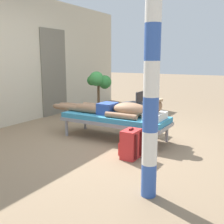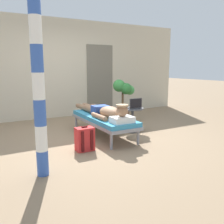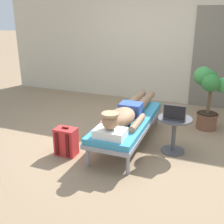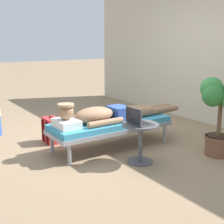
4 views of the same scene
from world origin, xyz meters
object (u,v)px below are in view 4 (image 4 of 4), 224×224
potted_plant (218,110)px  lounge_chair (111,125)px  backpack (52,130)px  side_table (140,136)px  person_reclining (108,114)px  laptop (137,120)px

potted_plant → lounge_chair: bearing=-137.1°
lounge_chair → backpack: size_ratio=4.38×
side_table → backpack: side_table is taller
person_reclining → backpack: size_ratio=5.12×
lounge_chair → backpack: backpack is taller
laptop → side_table: bearing=90.0°
side_table → person_reclining: bearing=-176.6°
person_reclining → laptop: bearing=-0.8°
lounge_chair → backpack: (-0.70, -0.65, -0.15)m
lounge_chair → potted_plant: size_ratio=1.71×
lounge_chair → potted_plant: bearing=42.9°
lounge_chair → person_reclining: size_ratio=0.86×
lounge_chair → potted_plant: potted_plant is taller
person_reclining → side_table: (0.70, 0.04, -0.16)m
laptop → potted_plant: (0.39, 1.08, 0.06)m
lounge_chair → laptop: laptop is taller
person_reclining → side_table: 0.72m
person_reclining → side_table: person_reclining is taller
side_table → backpack: bearing=-155.5°
lounge_chair → person_reclining: 0.18m
side_table → backpack: size_ratio=1.23×
person_reclining → laptop: 0.71m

